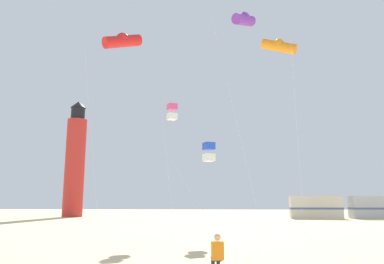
# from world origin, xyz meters

# --- Properties ---
(kite_flyer_standing) EXTENTS (0.40, 0.55, 1.16)m
(kite_flyer_standing) POSITION_xyz_m (0.84, 4.64, 0.61)
(kite_flyer_standing) COLOR orange
(kite_flyer_standing) RESTS_ON ground
(kite_box_blue) EXTENTS (3.39, 2.98, 5.62)m
(kite_box_blue) POSITION_xyz_m (0.18, 15.63, 5.04)
(kite_box_blue) COLOR silver
(kite_box_blue) RESTS_ON ground
(kite_box_rainbow) EXTENTS (1.13, 1.13, 8.91)m
(kite_box_rainbow) POSITION_xyz_m (-2.52, 18.64, 8.32)
(kite_box_rainbow) COLOR silver
(kite_box_rainbow) RESTS_ON ground
(kite_tube_orange) EXTENTS (2.59, 1.86, 13.47)m
(kite_tube_orange) POSITION_xyz_m (5.04, 18.10, 12.77)
(kite_tube_orange) COLOR silver
(kite_tube_orange) RESTS_ON ground
(kite_tube_violet) EXTENTS (2.99, 3.36, 14.45)m
(kite_tube_violet) POSITION_xyz_m (2.52, 15.91, 13.74)
(kite_tube_violet) COLOR silver
(kite_tube_violet) RESTS_ON ground
(kite_tube_scarlet) EXTENTS (3.54, 3.51, 12.26)m
(kite_tube_scarlet) POSITION_xyz_m (-4.86, 13.74, 11.56)
(kite_tube_scarlet) COLOR silver
(kite_tube_scarlet) RESTS_ON ground
(lighthouse_distant) EXTENTS (2.80, 2.80, 16.80)m
(lighthouse_distant) POSITION_xyz_m (-20.36, 45.05, 7.84)
(lighthouse_distant) COLOR red
(lighthouse_distant) RESTS_ON ground
(rv_van_cream) EXTENTS (6.61, 2.87, 2.80)m
(rv_van_cream) POSITION_xyz_m (12.70, 43.07, 1.39)
(rv_van_cream) COLOR beige
(rv_van_cream) RESTS_ON ground
(rv_van_silver) EXTENTS (6.50, 2.52, 2.80)m
(rv_van_silver) POSITION_xyz_m (20.28, 43.20, 1.39)
(rv_van_silver) COLOR #B7BABF
(rv_van_silver) RESTS_ON ground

